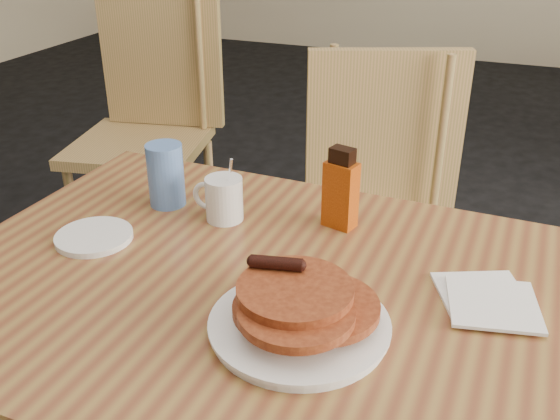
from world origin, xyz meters
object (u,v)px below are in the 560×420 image
Objects in this scene: main_table at (285,306)px; syrup_bottle at (341,191)px; chair_wall_extra at (150,107)px; blue_tumbler at (166,175)px; pancake_plate at (300,314)px; coffee_mug at (223,198)px; chair_main_far at (372,198)px.

syrup_bottle reaches higher than main_table.
chair_wall_extra reaches higher than blue_tumbler.
pancake_plate is 1.67× the size of syrup_bottle.
coffee_mug is (0.77, -0.93, 0.17)m from chair_wall_extra.
coffee_mug is 0.15m from blue_tumbler.
chair_wall_extra is 7.21× the size of coffee_mug.
chair_main_far is at bearing 91.35° from main_table.
chair_wall_extra is 1.34m from syrup_bottle.
main_table is 1.49m from chair_wall_extra.
main_table is at bearing -30.33° from blue_tumbler.
pancake_plate is (0.06, -0.10, 0.07)m from main_table.
chair_main_far is at bearing -33.78° from chair_wall_extra.
blue_tumbler is at bearing -67.08° from chair_wall_extra.
blue_tumbler is at bearing -159.31° from syrup_bottle.
coffee_mug reaches higher than blue_tumbler.
chair_main_far is 3.49× the size of pancake_plate.
syrup_bottle is 1.23× the size of blue_tumbler.
coffee_mug reaches higher than main_table.
coffee_mug is at bearing -61.97° from chair_wall_extra.
chair_main_far reaches higher than main_table.
coffee_mug is 1.06× the size of blue_tumbler.
pancake_plate is at bearing -65.45° from coffee_mug.
coffee_mug is at bearing -151.10° from syrup_bottle.
coffee_mug is 0.24m from syrup_bottle.
coffee_mug is at bearing -131.53° from chair_main_far.
chair_wall_extra is (-0.97, 0.39, 0.04)m from chair_main_far.
chair_wall_extra reaches higher than coffee_mug.
chair_main_far reaches higher than pancake_plate.
blue_tumbler is (-0.34, -0.52, 0.23)m from chair_main_far.
syrup_bottle is (0.23, 0.06, 0.03)m from coffee_mug.
pancake_plate is at bearing -61.14° from chair_wall_extra.
chair_main_far reaches higher than blue_tumbler.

